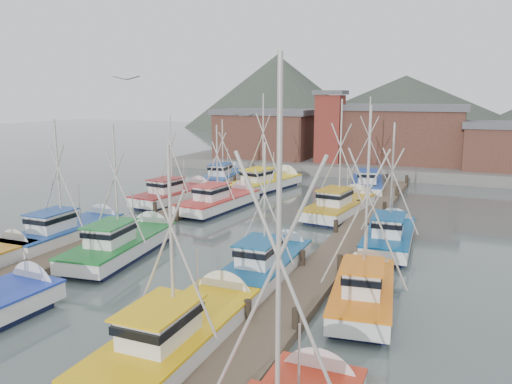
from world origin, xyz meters
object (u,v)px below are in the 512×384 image
at_px(boat_12, 267,182).
at_px(boat_4, 126,243).
at_px(boat_8, 223,201).
at_px(lookout_tower, 330,126).
at_px(boat_1, 185,331).

bearing_deg(boat_12, boat_4, -78.27).
bearing_deg(boat_8, lookout_tower, 89.53).
xyz_separation_m(lookout_tower, boat_4, (-2.41, -36.17, -4.87)).
distance_m(boat_4, boat_12, 22.42).
bearing_deg(boat_4, boat_1, -49.53).
bearing_deg(lookout_tower, boat_8, -96.46).
bearing_deg(boat_4, boat_8, 83.86).
height_order(lookout_tower, boat_8, lookout_tower).
xyz_separation_m(boat_4, boat_8, (-0.22, 12.86, -0.00)).
relative_size(lookout_tower, boat_4, 0.90).
relative_size(boat_1, boat_8, 0.99).
xyz_separation_m(boat_1, boat_8, (-9.16, 21.02, -0.00)).
bearing_deg(boat_1, boat_8, 112.96).
bearing_deg(boat_8, boat_1, -60.46).
distance_m(lookout_tower, boat_12, 14.80).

